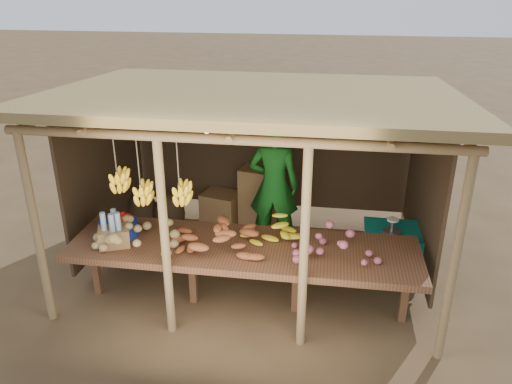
# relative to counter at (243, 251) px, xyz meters

# --- Properties ---
(ground) EXTENTS (60.00, 60.00, 0.00)m
(ground) POSITION_rel_counter_xyz_m (-0.00, 0.95, -0.74)
(ground) COLOR brown
(ground) RESTS_ON ground
(stall_structure) EXTENTS (4.70, 3.50, 2.43)m
(stall_structure) POSITION_rel_counter_xyz_m (-0.04, 1.06, 1.19)
(stall_structure) COLOR #9A794F
(stall_structure) RESTS_ON ground
(counter) EXTENTS (3.90, 1.05, 0.80)m
(counter) POSITION_rel_counter_xyz_m (0.00, 0.00, 0.00)
(counter) COLOR brown
(counter) RESTS_ON ground
(potato_heap) EXTENTS (1.12, 0.77, 0.37)m
(potato_heap) POSITION_rel_counter_xyz_m (-1.15, -0.14, 0.25)
(potato_heap) COLOR tan
(potato_heap) RESTS_ON counter
(sweet_potato_heap) EXTENTS (1.06, 0.72, 0.36)m
(sweet_potato_heap) POSITION_rel_counter_xyz_m (-0.27, -0.11, 0.24)
(sweet_potato_heap) COLOR #9D4E28
(sweet_potato_heap) RESTS_ON counter
(onion_heap) EXTENTS (0.99, 0.68, 0.36)m
(onion_heap) POSITION_rel_counter_xyz_m (1.00, -0.02, 0.24)
(onion_heap) COLOR #BD5C6D
(onion_heap) RESTS_ON counter
(banana_pile) EXTENTS (0.67, 0.52, 0.35)m
(banana_pile) POSITION_rel_counter_xyz_m (0.30, 0.15, 0.23)
(banana_pile) COLOR yellow
(banana_pile) RESTS_ON counter
(tomato_basin) EXTENTS (0.46, 0.46, 0.24)m
(tomato_basin) POSITION_rel_counter_xyz_m (-1.47, 0.05, 0.16)
(tomato_basin) COLOR navy
(tomato_basin) RESTS_ON counter
(bottle_box) EXTENTS (0.40, 0.37, 0.42)m
(bottle_box) POSITION_rel_counter_xyz_m (-1.42, -0.19, 0.22)
(bottle_box) COLOR #987044
(bottle_box) RESTS_ON counter
(vendor) EXTENTS (0.69, 0.46, 1.87)m
(vendor) POSITION_rel_counter_xyz_m (0.17, 1.46, 0.20)
(vendor) COLOR #176A1D
(vendor) RESTS_ON ground
(tarp_crate) EXTENTS (0.74, 0.64, 0.87)m
(tarp_crate) POSITION_rel_counter_xyz_m (1.75, 0.91, -0.38)
(tarp_crate) COLOR brown
(tarp_crate) RESTS_ON ground
(carton_stack) EXTENTS (1.27, 0.57, 0.89)m
(carton_stack) POSITION_rel_counter_xyz_m (-0.32, 2.15, -0.34)
(carton_stack) COLOR #987044
(carton_stack) RESTS_ON ground
(burlap_sacks) EXTENTS (0.91, 0.48, 0.64)m
(burlap_sacks) POSITION_rel_counter_xyz_m (-1.69, 1.82, -0.46)
(burlap_sacks) COLOR #402E1D
(burlap_sacks) RESTS_ON ground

